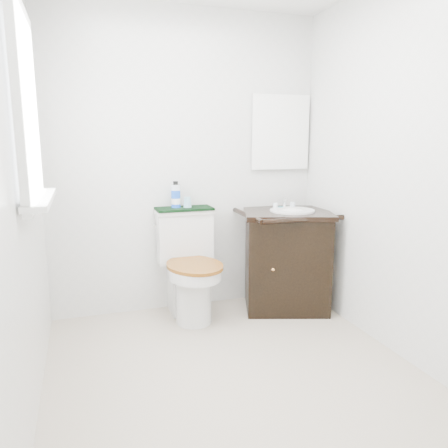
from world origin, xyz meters
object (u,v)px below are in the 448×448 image
vanity (286,257)px  mouthwash_bottle (176,195)px  cup (187,202)px  toilet (189,271)px  trash_bin (185,292)px

vanity → mouthwash_bottle: (-0.88, 0.22, 0.52)m
cup → toilet: bearing=-102.4°
vanity → trash_bin: bearing=166.5°
trash_bin → vanity: bearing=-13.5°
trash_bin → mouthwash_bottle: size_ratio=1.36×
toilet → trash_bin: size_ratio=2.96×
toilet → vanity: (0.82, -0.06, 0.06)m
cup → vanity: bearing=-13.8°
toilet → cup: size_ratio=10.25×
toilet → mouthwash_bottle: 0.61m
toilet → mouthwash_bottle: mouthwash_bottle is taller
vanity → trash_bin: vanity is taller
mouthwash_bottle → vanity: bearing=-13.8°
mouthwash_bottle → toilet: bearing=-68.7°
cup → trash_bin: bearing=172.5°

